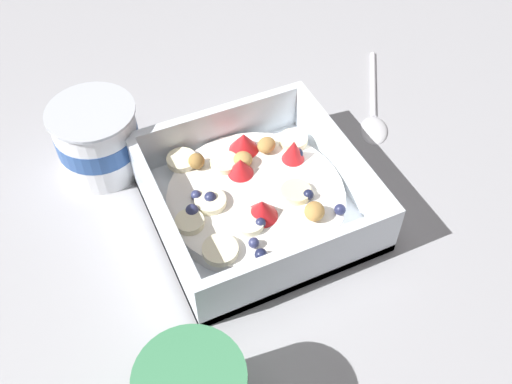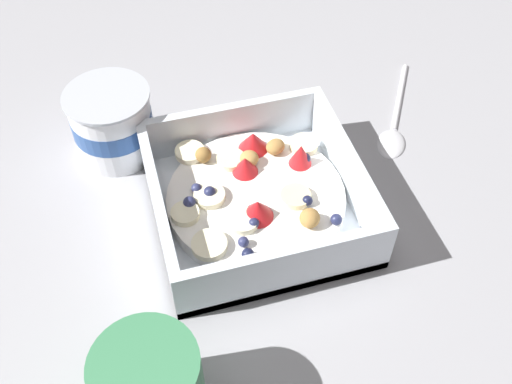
# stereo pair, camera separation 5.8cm
# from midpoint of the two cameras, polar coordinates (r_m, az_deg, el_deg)

# --- Properties ---
(ground_plane) EXTENTS (2.40, 2.40, 0.00)m
(ground_plane) POSITION_cam_midpoint_polar(r_m,az_deg,el_deg) (0.60, -3.28, -3.54)
(ground_plane) COLOR #9E9EA3
(fruit_bowl) EXTENTS (0.20, 0.20, 0.06)m
(fruit_bowl) POSITION_cam_midpoint_polar(r_m,az_deg,el_deg) (0.59, -2.87, -0.67)
(fruit_bowl) COLOR white
(fruit_bowl) RESTS_ON ground
(spoon) EXTENTS (0.11, 0.16, 0.01)m
(spoon) POSITION_cam_midpoint_polar(r_m,az_deg,el_deg) (0.71, 9.10, 7.46)
(spoon) COLOR silver
(spoon) RESTS_ON ground
(yogurt_cup) EXTENTS (0.09, 0.09, 0.08)m
(yogurt_cup) POSITION_cam_midpoint_polar(r_m,az_deg,el_deg) (0.65, -17.62, 4.80)
(yogurt_cup) COLOR white
(yogurt_cup) RESTS_ON ground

